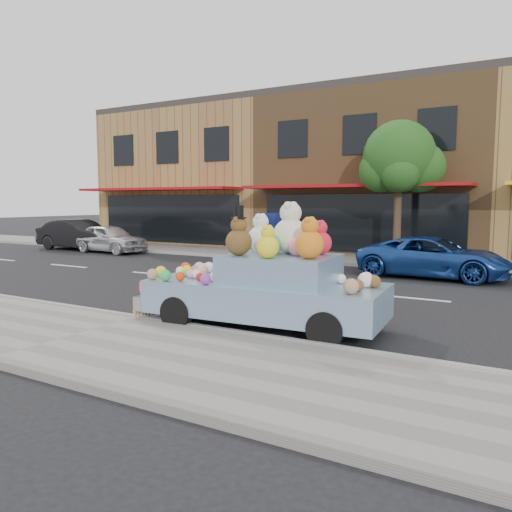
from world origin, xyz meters
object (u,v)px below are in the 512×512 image
Objects in this scene: street_tree at (400,163)px; car_dark at (79,235)px; car_silver at (110,238)px; car_blue at (434,257)px; art_car at (267,284)px.

street_tree is 14.92m from car_dark.
car_silver is 14.06m from car_blue.
street_tree is 11.08m from art_car.
art_car is at bearing -88.32° from street_tree.
art_car is (-1.49, -7.79, 0.20)m from car_blue.
car_silver is at bearing 142.51° from art_car.
car_blue is 16.26m from car_dark.
art_car reaches higher than car_dark.
car_dark is (-14.44, -2.25, -2.97)m from street_tree.
car_silver is 15.05m from art_car.
car_silver is 0.84× the size of car_blue.
street_tree is at bearing 87.59° from art_car.
car_dark is at bearing 89.88° from car_silver.
car_dark reaches higher than car_silver.
car_dark is (-16.25, 0.65, 0.10)m from car_blue.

